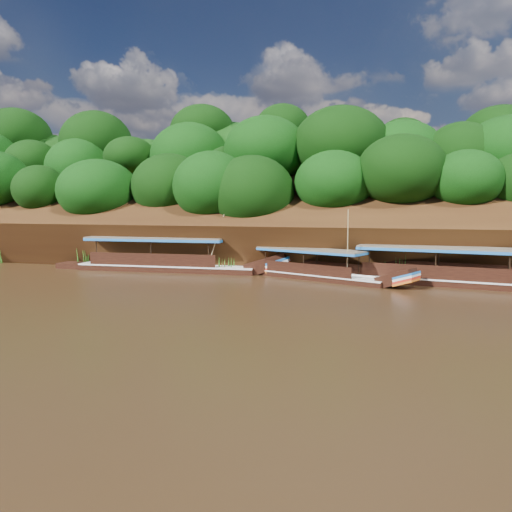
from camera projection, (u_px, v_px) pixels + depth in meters
The scene contains 6 objects.
ground at pixel (264, 297), 29.20m from camera, with size 160.00×160.00×0.00m, color black.
riverbank at pixel (323, 239), 50.70m from camera, with size 120.00×30.06×19.40m.
boat_0 at pixel (463, 278), 33.00m from camera, with size 15.91×4.66×5.79m.
boat_1 at pixel (326, 273), 35.66m from camera, with size 12.30×6.44×5.46m.
boat_2 at pixel (178, 264), 40.40m from camera, with size 17.61×3.46×6.52m.
reeds at pixel (261, 262), 38.95m from camera, with size 49.50×2.62×2.17m.
Camera 1 is at (7.68, -27.76, 5.39)m, focal length 35.00 mm.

